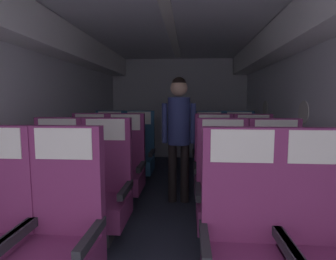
{
  "coord_description": "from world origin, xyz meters",
  "views": [
    {
      "loc": [
        0.24,
        -0.07,
        1.31
      ],
      "look_at": [
        -0.08,
        3.9,
        0.87
      ],
      "focal_mm": 28.28,
      "sensor_mm": 36.0,
      "label": 1
    }
  ],
  "objects_px": {
    "seat_d_left_aisle": "(139,154)",
    "seat_d_right_window": "(209,155)",
    "seat_b_right_window": "(222,193)",
    "flight_attendant": "(179,126)",
    "seat_a_left_aisle": "(61,236)",
    "seat_c_right_window": "(214,169)",
    "seat_c_left_window": "(89,167)",
    "seat_c_left_aisle": "(125,168)",
    "seat_d_right_aisle": "(239,156)",
    "seat_b_left_aisle": "(104,191)",
    "seat_a_right_aisle": "(322,246)",
    "seat_a_right_window": "(242,243)",
    "seat_d_left_window": "(109,153)",
    "seat_b_right_aisle": "(276,195)",
    "seat_c_right_aisle": "(253,170)",
    "seat_b_left_window": "(56,189)"
  },
  "relations": [
    {
      "from": "seat_c_left_aisle",
      "to": "seat_c_right_window",
      "type": "xyz_separation_m",
      "value": [
        1.11,
        0.01,
        0.0
      ]
    },
    {
      "from": "seat_d_right_aisle",
      "to": "seat_c_right_aisle",
      "type": "bearing_deg",
      "value": -89.43
    },
    {
      "from": "seat_a_right_window",
      "to": "seat_d_right_window",
      "type": "height_order",
      "value": "same"
    },
    {
      "from": "flight_attendant",
      "to": "seat_b_right_window",
      "type": "bearing_deg",
      "value": -79.63
    },
    {
      "from": "seat_b_left_window",
      "to": "seat_b_left_aisle",
      "type": "relative_size",
      "value": 1.0
    },
    {
      "from": "flight_attendant",
      "to": "seat_d_right_aisle",
      "type": "bearing_deg",
      "value": 24.44
    },
    {
      "from": "seat_c_left_aisle",
      "to": "flight_attendant",
      "type": "distance_m",
      "value": 0.86
    },
    {
      "from": "seat_c_left_window",
      "to": "seat_d_right_window",
      "type": "distance_m",
      "value": 1.79
    },
    {
      "from": "seat_a_left_aisle",
      "to": "seat_a_right_window",
      "type": "relative_size",
      "value": 1.0
    },
    {
      "from": "seat_b_left_window",
      "to": "seat_b_right_window",
      "type": "height_order",
      "value": "same"
    },
    {
      "from": "seat_a_left_aisle",
      "to": "seat_c_right_window",
      "type": "relative_size",
      "value": 1.0
    },
    {
      "from": "seat_d_left_aisle",
      "to": "seat_c_left_aisle",
      "type": "bearing_deg",
      "value": -90.82
    },
    {
      "from": "seat_d_left_aisle",
      "to": "seat_c_left_window",
      "type": "bearing_deg",
      "value": -119.27
    },
    {
      "from": "seat_a_right_aisle",
      "to": "seat_b_right_window",
      "type": "bearing_deg",
      "value": 118.69
    },
    {
      "from": "seat_c_left_aisle",
      "to": "seat_b_left_aisle",
      "type": "bearing_deg",
      "value": -89.08
    },
    {
      "from": "seat_b_left_aisle",
      "to": "seat_c_left_window",
      "type": "distance_m",
      "value": 0.98
    },
    {
      "from": "seat_c_left_aisle",
      "to": "seat_a_right_window",
      "type": "bearing_deg",
      "value": -56.33
    },
    {
      "from": "seat_b_right_window",
      "to": "seat_d_right_window",
      "type": "height_order",
      "value": "same"
    },
    {
      "from": "seat_a_right_aisle",
      "to": "seat_a_right_window",
      "type": "relative_size",
      "value": 1.0
    },
    {
      "from": "seat_b_left_window",
      "to": "seat_b_right_window",
      "type": "relative_size",
      "value": 1.0
    },
    {
      "from": "seat_b_right_window",
      "to": "seat_c_right_aisle",
      "type": "bearing_deg",
      "value": 60.37
    },
    {
      "from": "seat_b_left_aisle",
      "to": "seat_d_left_aisle",
      "type": "height_order",
      "value": "same"
    },
    {
      "from": "flight_attendant",
      "to": "seat_a_left_aisle",
      "type": "bearing_deg",
      "value": -123.75
    },
    {
      "from": "seat_d_right_aisle",
      "to": "flight_attendant",
      "type": "relative_size",
      "value": 0.72
    },
    {
      "from": "seat_b_right_aisle",
      "to": "seat_d_left_window",
      "type": "xyz_separation_m",
      "value": [
        -2.05,
        1.7,
        0.0
      ]
    },
    {
      "from": "seat_d_left_aisle",
      "to": "seat_d_left_window",
      "type": "bearing_deg",
      "value": 177.72
    },
    {
      "from": "seat_d_left_window",
      "to": "seat_d_right_window",
      "type": "bearing_deg",
      "value": -0.42
    },
    {
      "from": "seat_d_left_window",
      "to": "seat_d_right_aisle",
      "type": "xyz_separation_m",
      "value": [
        2.04,
        -0.02,
        0.0
      ]
    },
    {
      "from": "seat_d_right_window",
      "to": "seat_b_left_aisle",
      "type": "bearing_deg",
      "value": -122.58
    },
    {
      "from": "seat_b_left_window",
      "to": "seat_b_right_aisle",
      "type": "xyz_separation_m",
      "value": [
        2.04,
        0.02,
        0.0
      ]
    },
    {
      "from": "seat_b_right_window",
      "to": "seat_c_right_window",
      "type": "height_order",
      "value": "same"
    },
    {
      "from": "seat_c_left_window",
      "to": "seat_a_left_aisle",
      "type": "bearing_deg",
      "value": -74.31
    },
    {
      "from": "seat_a_left_aisle",
      "to": "seat_b_left_window",
      "type": "distance_m",
      "value": 0.95
    },
    {
      "from": "seat_a_right_window",
      "to": "seat_d_right_window",
      "type": "xyz_separation_m",
      "value": [
        -0.01,
        2.54,
        0.0
      ]
    },
    {
      "from": "seat_a_right_aisle",
      "to": "seat_d_left_aisle",
      "type": "distance_m",
      "value": 2.97
    },
    {
      "from": "flight_attendant",
      "to": "seat_a_right_aisle",
      "type": "bearing_deg",
      "value": -77.44
    },
    {
      "from": "seat_b_right_aisle",
      "to": "seat_c_right_aisle",
      "type": "height_order",
      "value": "same"
    },
    {
      "from": "seat_a_right_aisle",
      "to": "seat_c_right_window",
      "type": "bearing_deg",
      "value": 105.41
    },
    {
      "from": "seat_b_right_aisle",
      "to": "seat_c_right_window",
      "type": "height_order",
      "value": "same"
    },
    {
      "from": "seat_a_left_aisle",
      "to": "flight_attendant",
      "type": "distance_m",
      "value": 2.01
    },
    {
      "from": "seat_b_left_aisle",
      "to": "flight_attendant",
      "type": "height_order",
      "value": "flight_attendant"
    },
    {
      "from": "seat_c_right_aisle",
      "to": "seat_d_right_window",
      "type": "relative_size",
      "value": 1.0
    },
    {
      "from": "seat_c_left_window",
      "to": "seat_d_left_aisle",
      "type": "xyz_separation_m",
      "value": [
        0.48,
        0.85,
        0.0
      ]
    },
    {
      "from": "seat_c_right_window",
      "to": "seat_a_left_aisle",
      "type": "bearing_deg",
      "value": -123.14
    },
    {
      "from": "seat_a_right_window",
      "to": "seat_d_left_window",
      "type": "height_order",
      "value": "same"
    },
    {
      "from": "seat_c_left_aisle",
      "to": "seat_d_right_aisle",
      "type": "relative_size",
      "value": 1.0
    },
    {
      "from": "seat_b_left_window",
      "to": "seat_d_left_aisle",
      "type": "distance_m",
      "value": 1.77
    },
    {
      "from": "seat_a_right_window",
      "to": "seat_d_left_window",
      "type": "relative_size",
      "value": 1.0
    },
    {
      "from": "seat_d_left_aisle",
      "to": "seat_d_right_window",
      "type": "distance_m",
      "value": 1.09
    },
    {
      "from": "seat_c_right_window",
      "to": "seat_d_left_aisle",
      "type": "xyz_separation_m",
      "value": [
        -1.1,
        0.84,
        0.0
      ]
    }
  ]
}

